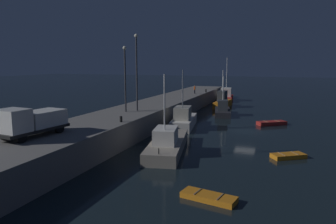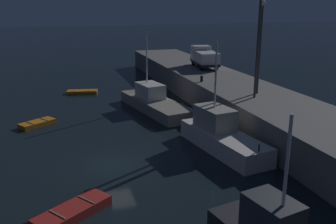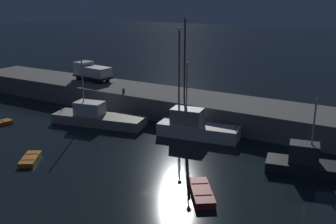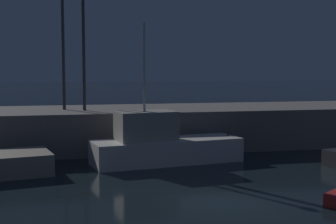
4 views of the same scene
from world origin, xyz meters
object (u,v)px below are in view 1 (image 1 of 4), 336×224
(utility_truck, at_px, (31,121))
(bollard_central, at_px, (206,91))
(fishing_trawler_green, at_px, (223,110))
(rowboat_white_mid, at_px, (272,123))
(fishing_trawler_red, at_px, (223,102))
(dinghy_orange_near, at_px, (288,156))
(fishing_boat_white, at_px, (226,96))
(lamp_post_west, at_px, (125,74))
(fishing_boat_blue, at_px, (167,143))
(fishing_boat_orange, at_px, (184,120))
(dockworker, at_px, (195,89))
(bollard_west, at_px, (121,119))
(dinghy_red_small, at_px, (209,197))
(lamp_post_east, at_px, (137,67))

(utility_truck, relative_size, bollard_central, 9.61)
(fishing_trawler_green, relative_size, rowboat_white_mid, 1.86)
(fishing_trawler_red, relative_size, dinghy_orange_near, 2.32)
(fishing_boat_white, bearing_deg, lamp_post_west, 170.88)
(fishing_boat_blue, distance_m, fishing_boat_orange, 11.54)
(fishing_boat_orange, distance_m, dinghy_orange_near, 16.10)
(dockworker, distance_m, bollard_west, 30.82)
(dinghy_orange_near, bearing_deg, fishing_trawler_red, 20.67)
(fishing_trawler_green, height_order, rowboat_white_mid, fishing_trawler_green)
(dinghy_orange_near, relative_size, dinghy_red_small, 0.88)
(fishing_trawler_green, height_order, utility_truck, fishing_trawler_green)
(fishing_boat_blue, xyz_separation_m, fishing_trawler_green, (23.25, -1.08, -0.01))
(bollard_west, bearing_deg, lamp_post_west, 23.52)
(utility_truck, bearing_deg, fishing_trawler_green, -17.27)
(fishing_boat_white, height_order, dinghy_red_small, fishing_boat_white)
(fishing_boat_orange, distance_m, rowboat_white_mid, 12.41)
(fishing_boat_orange, height_order, utility_truck, fishing_boat_orange)
(fishing_boat_white, height_order, fishing_boat_orange, fishing_boat_white)
(fishing_boat_orange, bearing_deg, bollard_central, 6.22)
(dockworker, height_order, bollard_central, dockworker)
(rowboat_white_mid, height_order, bollard_west, bollard_west)
(fishing_boat_orange, xyz_separation_m, dockworker, (19.48, 3.85, 2.44))
(dockworker, bearing_deg, dinghy_red_small, -163.44)
(lamp_post_west, distance_m, utility_truck, 14.74)
(fishing_boat_orange, xyz_separation_m, rowboat_white_mid, (5.97, -10.86, -0.79))
(fishing_trawler_red, bearing_deg, fishing_trawler_green, -169.54)
(dinghy_red_small, height_order, lamp_post_west, lamp_post_west)
(fishing_boat_blue, height_order, fishing_trawler_green, fishing_boat_blue)
(fishing_boat_blue, height_order, utility_truck, fishing_boat_blue)
(bollard_central, bearing_deg, fishing_trawler_green, -154.04)
(dinghy_red_small, bearing_deg, fishing_trawler_green, 8.95)
(lamp_post_east, bearing_deg, fishing_boat_orange, -50.98)
(fishing_boat_blue, xyz_separation_m, utility_truck, (-8.09, 8.66, 3.03))
(fishing_trawler_green, xyz_separation_m, lamp_post_east, (-15.78, 7.80, 7.13))
(fishing_trawler_green, xyz_separation_m, bollard_central, (11.28, 5.49, 2.09))
(lamp_post_west, relative_size, lamp_post_east, 0.84)
(fishing_boat_orange, height_order, dinghy_red_small, fishing_boat_orange)
(lamp_post_east, distance_m, bollard_west, 9.15)
(rowboat_white_mid, xyz_separation_m, lamp_post_east, (-9.88, 15.69, 7.68))
(fishing_boat_orange, relative_size, bollard_central, 13.40)
(fishing_trawler_red, bearing_deg, fishing_boat_blue, -178.87)
(dinghy_orange_near, bearing_deg, rowboat_white_mid, 7.37)
(bollard_west, distance_m, bollard_central, 34.48)
(dinghy_red_small, bearing_deg, utility_truck, 85.18)
(fishing_trawler_red, relative_size, bollard_central, 11.71)
(lamp_post_east, height_order, dockworker, lamp_post_east)
(fishing_boat_blue, bearing_deg, lamp_post_west, 50.88)
(fishing_trawler_red, bearing_deg, dinghy_orange_near, -159.33)
(fishing_boat_orange, height_order, dinghy_orange_near, fishing_boat_orange)
(bollard_west, bearing_deg, rowboat_white_mid, -38.87)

